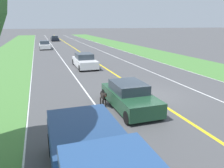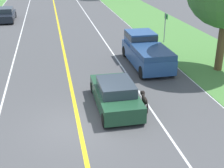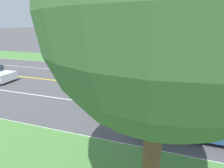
{
  "view_description": "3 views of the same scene",
  "coord_description": "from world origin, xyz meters",
  "px_view_note": "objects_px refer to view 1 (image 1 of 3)",
  "views": [
    {
      "loc": [
        6.2,
        11.34,
        4.29
      ],
      "look_at": [
        2.65,
        0.76,
        1.21
      ],
      "focal_mm": 35.0,
      "sensor_mm": 36.0,
      "label": 1
    },
    {
      "loc": [
        -0.92,
        -11.72,
        6.9
      ],
      "look_at": [
        1.88,
        2.08,
        0.89
      ],
      "focal_mm": 50.0,
      "sensor_mm": 36.0,
      "label": 2
    },
    {
      "loc": [
        13.26,
        5.16,
        5.03
      ],
      "look_at": [
        2.72,
        1.83,
        1.2
      ],
      "focal_mm": 28.0,
      "sensor_mm": 36.0,
      "label": 3
    }
  ],
  "objects_px": {
    "car_trailing_far": "(55,38)",
    "dog": "(103,97)",
    "ego_car": "(129,96)",
    "car_trailing_near": "(85,61)",
    "pickup_truck": "(97,168)",
    "car_trailing_mid": "(45,45)"
  },
  "relations": [
    {
      "from": "ego_car",
      "to": "car_trailing_far",
      "type": "relative_size",
      "value": 0.95
    },
    {
      "from": "ego_car",
      "to": "pickup_truck",
      "type": "relative_size",
      "value": 0.81
    },
    {
      "from": "car_trailing_near",
      "to": "pickup_truck",
      "type": "bearing_deg",
      "value": 79.37
    },
    {
      "from": "car_trailing_mid",
      "to": "ego_car",
      "type": "bearing_deg",
      "value": 96.01
    },
    {
      "from": "car_trailing_far",
      "to": "ego_car",
      "type": "bearing_deg",
      "value": 90.09
    },
    {
      "from": "car_trailing_near",
      "to": "car_trailing_far",
      "type": "distance_m",
      "value": 37.7
    },
    {
      "from": "dog",
      "to": "ego_car",
      "type": "bearing_deg",
      "value": 155.25
    },
    {
      "from": "dog",
      "to": "car_trailing_far",
      "type": "distance_m",
      "value": 48.82
    },
    {
      "from": "pickup_truck",
      "to": "car_trailing_far",
      "type": "bearing_deg",
      "value": -93.26
    },
    {
      "from": "dog",
      "to": "car_trailing_mid",
      "type": "height_order",
      "value": "car_trailing_mid"
    },
    {
      "from": "dog",
      "to": "car_trailing_mid",
      "type": "xyz_separation_m",
      "value": [
        1.98,
        -29.93,
        0.1
      ]
    },
    {
      "from": "dog",
      "to": "pickup_truck",
      "type": "bearing_deg",
      "value": 73.86
    },
    {
      "from": "pickup_truck",
      "to": "car_trailing_near",
      "type": "distance_m",
      "value": 17.59
    },
    {
      "from": "ego_car",
      "to": "car_trailing_mid",
      "type": "bearing_deg",
      "value": -83.99
    },
    {
      "from": "ego_car",
      "to": "car_trailing_near",
      "type": "bearing_deg",
      "value": -90.16
    },
    {
      "from": "dog",
      "to": "car_trailing_near",
      "type": "xyz_separation_m",
      "value": [
        -1.27,
        -11.1,
        0.1
      ]
    },
    {
      "from": "dog",
      "to": "pickup_truck",
      "type": "distance_m",
      "value": 6.5
    },
    {
      "from": "pickup_truck",
      "to": "car_trailing_far",
      "type": "height_order",
      "value": "pickup_truck"
    },
    {
      "from": "car_trailing_far",
      "to": "dog",
      "type": "bearing_deg",
      "value": 88.64
    },
    {
      "from": "pickup_truck",
      "to": "car_trailing_far",
      "type": "xyz_separation_m",
      "value": [
        -3.14,
        -54.99,
        -0.35
      ]
    },
    {
      "from": "dog",
      "to": "car_trailing_far",
      "type": "relative_size",
      "value": 0.26
    },
    {
      "from": "pickup_truck",
      "to": "dog",
      "type": "bearing_deg",
      "value": -107.69
    }
  ]
}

